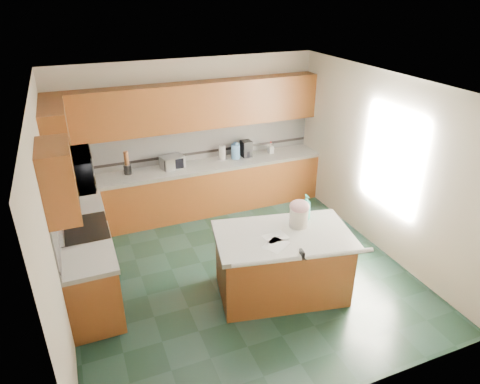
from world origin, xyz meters
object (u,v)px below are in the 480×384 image
island_top (283,236)px  soap_bottle_island (306,207)px  treat_jar (299,217)px  island_base (282,266)px  coffee_maker (246,149)px  toaster_oven (172,162)px  knife_block (84,175)px

island_top → soap_bottle_island: bearing=39.0°
island_top → treat_jar: size_ratio=6.88×
treat_jar → soap_bottle_island: 0.22m
island_base → soap_bottle_island: (0.44, 0.23, 0.67)m
coffee_maker → island_base: bearing=-105.9°
toaster_oven → soap_bottle_island: bearing=-77.9°
soap_bottle_island → toaster_oven: size_ratio=0.97×
island_base → knife_block: bearing=141.4°
island_top → knife_block: bearing=141.4°
island_base → soap_bottle_island: soap_bottle_island is taller
island_top → treat_jar: 0.33m
toaster_oven → coffee_maker: coffee_maker is taller
toaster_oven → coffee_maker: (1.39, 0.03, 0.04)m
treat_jar → knife_block: size_ratio=1.28×
island_top → toaster_oven: 2.77m
knife_block → coffee_maker: size_ratio=0.66×
soap_bottle_island → treat_jar: bearing=-142.1°
island_base → island_top: size_ratio=0.94×
island_base → coffee_maker: coffee_maker is taller
knife_block → island_base: bearing=-49.4°
soap_bottle_island → coffee_maker: size_ratio=1.21×
treat_jar → toaster_oven: bearing=113.1°
island_base → toaster_oven: (-0.77, 2.66, 0.60)m
island_top → knife_block: knife_block is taller
island_base → coffee_maker: bearing=88.4°
knife_block → coffee_maker: bearing=1.2°
island_top → island_base: bearing=0.0°
toaster_oven → knife_block: bearing=165.5°
toaster_oven → treat_jar: bearing=-82.3°
coffee_maker → treat_jar: bearing=-100.6°
island_top → treat_jar: bearing=33.0°
island_top → toaster_oven: size_ratio=4.64×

